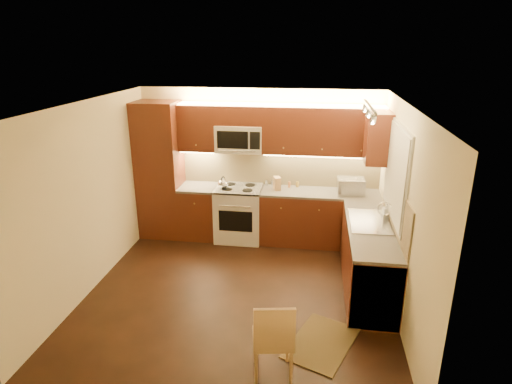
% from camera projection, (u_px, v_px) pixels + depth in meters
% --- Properties ---
extents(floor, '(4.00, 4.00, 0.01)m').
position_uv_depth(floor, '(239.00, 292.00, 5.79)').
color(floor, black).
rests_on(floor, ground).
extents(ceiling, '(4.00, 4.00, 0.01)m').
position_uv_depth(ceiling, '(236.00, 105.00, 4.96)').
color(ceiling, beige).
rests_on(ceiling, ground).
extents(wall_back, '(4.00, 0.01, 2.50)m').
position_uv_depth(wall_back, '(259.00, 164.00, 7.24)').
color(wall_back, beige).
rests_on(wall_back, ground).
extents(wall_front, '(4.00, 0.01, 2.50)m').
position_uv_depth(wall_front, '(194.00, 292.00, 3.51)').
color(wall_front, beige).
rests_on(wall_front, ground).
extents(wall_left, '(0.01, 4.00, 2.50)m').
position_uv_depth(wall_left, '(89.00, 198.00, 5.64)').
color(wall_left, beige).
rests_on(wall_left, ground).
extents(wall_right, '(0.01, 4.00, 2.50)m').
position_uv_depth(wall_right, '(403.00, 214.00, 5.11)').
color(wall_right, beige).
rests_on(wall_right, ground).
extents(pantry, '(0.70, 0.60, 2.30)m').
position_uv_depth(pantry, '(160.00, 170.00, 7.22)').
color(pantry, '#491E0F').
rests_on(pantry, floor).
extents(base_cab_back_left, '(0.62, 0.60, 0.86)m').
position_uv_depth(base_cab_back_left, '(200.00, 212.00, 7.37)').
color(base_cab_back_left, '#491E0F').
rests_on(base_cab_back_left, floor).
extents(counter_back_left, '(0.62, 0.60, 0.04)m').
position_uv_depth(counter_back_left, '(199.00, 187.00, 7.22)').
color(counter_back_left, '#3D3A37').
rests_on(counter_back_left, base_cab_back_left).
extents(base_cab_back_right, '(1.92, 0.60, 0.86)m').
position_uv_depth(base_cab_back_right, '(319.00, 219.00, 7.09)').
color(base_cab_back_right, '#491E0F').
rests_on(base_cab_back_right, floor).
extents(counter_back_right, '(1.92, 0.60, 0.04)m').
position_uv_depth(counter_back_right, '(320.00, 193.00, 6.95)').
color(counter_back_right, '#3D3A37').
rests_on(counter_back_right, base_cab_back_right).
extents(base_cab_right, '(0.60, 2.00, 0.86)m').
position_uv_depth(base_cab_right, '(368.00, 258.00, 5.79)').
color(base_cab_right, '#491E0F').
rests_on(base_cab_right, floor).
extents(counter_right, '(0.60, 2.00, 0.04)m').
position_uv_depth(counter_right, '(371.00, 228.00, 5.64)').
color(counter_right, '#3D3A37').
rests_on(counter_right, base_cab_right).
extents(dishwasher, '(0.58, 0.60, 0.84)m').
position_uv_depth(dishwasher, '(374.00, 285.00, 5.14)').
color(dishwasher, silver).
rests_on(dishwasher, floor).
extents(backsplash_back, '(3.30, 0.02, 0.60)m').
position_uv_depth(backsplash_back, '(280.00, 168.00, 7.21)').
color(backsplash_back, tan).
rests_on(backsplash_back, wall_back).
extents(backsplash_right, '(0.02, 2.00, 0.60)m').
position_uv_depth(backsplash_right, '(396.00, 206.00, 5.50)').
color(backsplash_right, tan).
rests_on(backsplash_right, wall_right).
extents(upper_cab_back_left, '(0.62, 0.35, 0.75)m').
position_uv_depth(upper_cab_back_left, '(198.00, 127.00, 7.01)').
color(upper_cab_back_left, '#491E0F').
rests_on(upper_cab_back_left, wall_back).
extents(upper_cab_back_right, '(1.92, 0.35, 0.75)m').
position_uv_depth(upper_cab_back_right, '(323.00, 131.00, 6.74)').
color(upper_cab_back_right, '#491E0F').
rests_on(upper_cab_back_right, wall_back).
extents(upper_cab_bridge, '(0.76, 0.35, 0.31)m').
position_uv_depth(upper_cab_bridge, '(239.00, 115.00, 6.84)').
color(upper_cab_bridge, '#491E0F').
rests_on(upper_cab_bridge, wall_back).
extents(upper_cab_right_corner, '(0.35, 0.50, 0.75)m').
position_uv_depth(upper_cab_right_corner, '(378.00, 138.00, 6.23)').
color(upper_cab_right_corner, '#491E0F').
rests_on(upper_cab_right_corner, wall_right).
extents(stove, '(0.76, 0.65, 0.92)m').
position_uv_depth(stove, '(239.00, 213.00, 7.24)').
color(stove, silver).
rests_on(stove, floor).
extents(microwave, '(0.76, 0.38, 0.44)m').
position_uv_depth(microwave, '(240.00, 138.00, 6.95)').
color(microwave, silver).
rests_on(microwave, wall_back).
extents(window_frame, '(0.03, 1.44, 1.24)m').
position_uv_depth(window_frame, '(397.00, 173.00, 5.51)').
color(window_frame, silver).
rests_on(window_frame, wall_right).
extents(window_blinds, '(0.02, 1.36, 1.16)m').
position_uv_depth(window_blinds, '(395.00, 173.00, 5.51)').
color(window_blinds, silver).
rests_on(window_blinds, wall_right).
extents(sink, '(0.52, 0.86, 0.15)m').
position_uv_depth(sink, '(370.00, 217.00, 5.75)').
color(sink, silver).
rests_on(sink, counter_right).
extents(faucet, '(0.20, 0.04, 0.30)m').
position_uv_depth(faucet, '(384.00, 212.00, 5.70)').
color(faucet, silver).
rests_on(faucet, counter_right).
extents(track_light_bar, '(0.04, 1.20, 0.03)m').
position_uv_depth(track_light_bar, '(369.00, 107.00, 5.14)').
color(track_light_bar, silver).
rests_on(track_light_bar, ceiling).
extents(kettle, '(0.22, 0.22, 0.21)m').
position_uv_depth(kettle, '(223.00, 182.00, 7.01)').
color(kettle, silver).
rests_on(kettle, stove).
extents(toaster_oven, '(0.44, 0.34, 0.25)m').
position_uv_depth(toaster_oven, '(351.00, 186.00, 6.82)').
color(toaster_oven, silver).
rests_on(toaster_oven, counter_back_right).
extents(knife_block, '(0.15, 0.18, 0.22)m').
position_uv_depth(knife_block, '(277.00, 183.00, 7.02)').
color(knife_block, '#9A6E45').
rests_on(knife_block, counter_back_right).
extents(spice_jar_a, '(0.05, 0.05, 0.08)m').
position_uv_depth(spice_jar_a, '(272.00, 183.00, 7.26)').
color(spice_jar_a, silver).
rests_on(spice_jar_a, counter_back_right).
extents(spice_jar_b, '(0.04, 0.04, 0.10)m').
position_uv_depth(spice_jar_b, '(289.00, 185.00, 7.13)').
color(spice_jar_b, brown).
rests_on(spice_jar_b, counter_back_right).
extents(spice_jar_c, '(0.04, 0.04, 0.10)m').
position_uv_depth(spice_jar_c, '(267.00, 183.00, 7.22)').
color(spice_jar_c, silver).
rests_on(spice_jar_c, counter_back_right).
extents(spice_jar_d, '(0.06, 0.06, 0.09)m').
position_uv_depth(spice_jar_d, '(297.00, 184.00, 7.17)').
color(spice_jar_d, olive).
rests_on(spice_jar_d, counter_back_right).
extents(soap_bottle, '(0.12, 0.12, 0.21)m').
position_uv_depth(soap_bottle, '(387.00, 210.00, 5.89)').
color(soap_bottle, silver).
rests_on(soap_bottle, counter_right).
extents(rug, '(0.91, 1.07, 0.01)m').
position_uv_depth(rug, '(322.00, 343.00, 4.80)').
color(rug, black).
rests_on(rug, floor).
extents(dining_chair, '(0.45, 0.45, 0.89)m').
position_uv_depth(dining_chair, '(273.00, 337.00, 4.22)').
color(dining_chair, '#9A6E45').
rests_on(dining_chair, floor).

